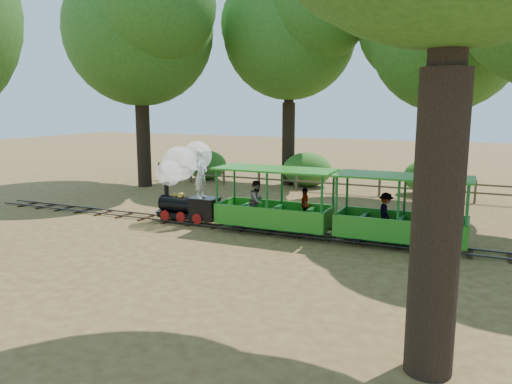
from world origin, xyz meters
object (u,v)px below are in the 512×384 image
at_px(carriage_rear, 401,219).
at_px(fence, 316,180).
at_px(carriage_front, 274,208).
at_px(locomotive, 185,176).

height_order(carriage_rear, fence, carriage_rear).
relative_size(carriage_rear, fence, 0.21).
bearing_deg(carriage_front, locomotive, 178.91).
bearing_deg(carriage_front, fence, 97.47).
height_order(carriage_front, fence, carriage_front).
height_order(locomotive, fence, locomotive).
bearing_deg(locomotive, fence, 73.47).
bearing_deg(fence, carriage_front, -82.53).
xyz_separation_m(carriage_rear, fence, (-5.06, 8.00, -0.25)).
height_order(carriage_front, carriage_rear, same).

